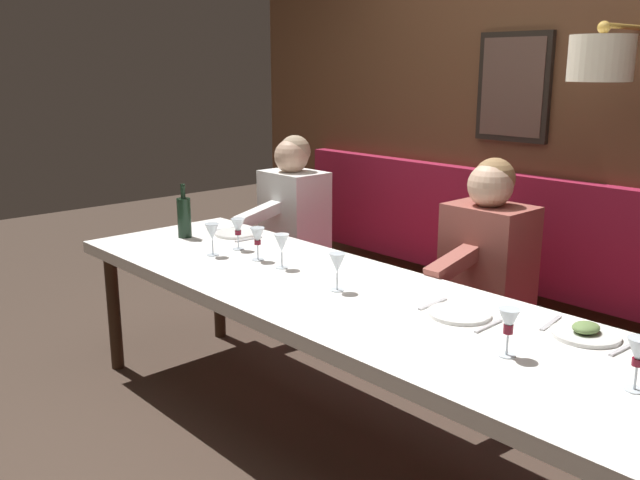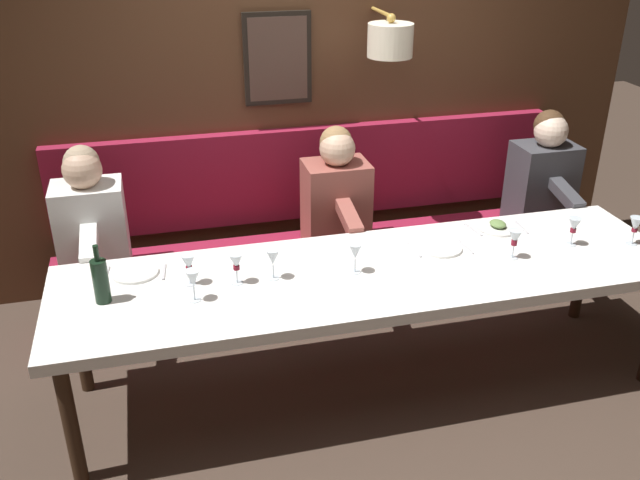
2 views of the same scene
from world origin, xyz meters
name	(u,v)px [view 2 (image 2 of 2)]	position (x,y,z in m)	size (l,w,h in m)	color
ground_plane	(368,384)	(0.00, 0.00, 0.00)	(12.00, 12.00, 0.00)	#423328
dining_table	(372,279)	(0.00, 0.00, 0.68)	(0.90, 3.28, 0.74)	white
banquette_bench	(328,275)	(0.89, 0.00, 0.23)	(0.52, 3.48, 0.45)	maroon
back_wall_panel	(307,85)	(1.46, 0.00, 1.36)	(0.59, 4.68, 2.90)	#51331E
diner_nearest	(544,172)	(0.88, -1.50, 0.82)	(0.60, 0.40, 0.79)	#3D3D42
diner_near	(336,193)	(0.88, -0.05, 0.82)	(0.60, 0.40, 0.79)	#934C42
diner_middle	(90,217)	(0.88, 1.44, 0.82)	(0.60, 0.40, 0.79)	white
place_setting_0	(498,227)	(0.29, -0.86, 0.75)	(0.24, 0.32, 0.05)	silver
place_setting_1	(135,273)	(0.26, 1.20, 0.75)	(0.24, 0.32, 0.01)	white
place_setting_2	(440,248)	(0.13, -0.43, 0.75)	(0.24, 0.31, 0.01)	white
wine_glass_0	(189,264)	(0.08, 0.93, 0.86)	(0.07, 0.07, 0.16)	silver
wine_glass_1	(193,279)	(-0.08, 0.92, 0.86)	(0.07, 0.07, 0.16)	silver
wine_glass_2	(574,226)	(0.00, -1.16, 0.86)	(0.07, 0.07, 0.16)	silver
wine_glass_3	(635,225)	(-0.08, -1.50, 0.86)	(0.07, 0.07, 0.16)	silver
wine_glass_4	(236,263)	(0.03, 0.70, 0.86)	(0.07, 0.07, 0.16)	silver
wine_glass_5	(273,258)	(0.03, 0.52, 0.86)	(0.07, 0.07, 0.16)	silver
wine_glass_6	(355,252)	(-0.01, 0.10, 0.86)	(0.07, 0.07, 0.16)	silver
wine_glass_7	(515,239)	(-0.06, -0.77, 0.86)	(0.07, 0.07, 0.16)	silver
wine_bottle	(101,280)	(0.01, 1.35, 0.86)	(0.08, 0.08, 0.30)	black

